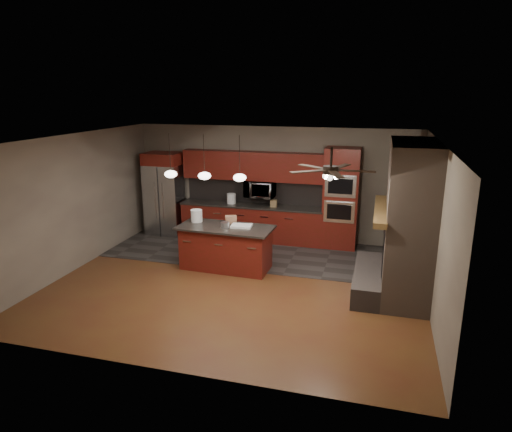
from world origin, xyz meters
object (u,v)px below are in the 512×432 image
(oven_tower, at_px, (341,199))
(paint_can, at_px, (225,225))
(cardboard_box, at_px, (231,219))
(counter_bucket, at_px, (231,198))
(kitchen_island, at_px, (226,247))
(paint_tray, at_px, (241,226))
(white_bucket, at_px, (197,216))
(refrigerator, at_px, (165,194))
(counter_box, at_px, (274,203))
(microwave, at_px, (260,189))

(oven_tower, relative_size, paint_can, 13.45)
(oven_tower, height_order, paint_can, oven_tower)
(paint_can, height_order, cardboard_box, cardboard_box)
(oven_tower, xyz_separation_m, paint_can, (-2.15, -2.08, -0.21))
(paint_can, bearing_deg, counter_bucket, 104.84)
(kitchen_island, height_order, paint_tray, paint_tray)
(kitchen_island, height_order, white_bucket, white_bucket)
(white_bucket, xyz_separation_m, cardboard_box, (0.74, 0.11, -0.06))
(refrigerator, xyz_separation_m, counter_box, (2.88, 0.03, -0.07))
(white_bucket, bearing_deg, microwave, 64.35)
(refrigerator, relative_size, counter_box, 12.33)
(oven_tower, height_order, refrigerator, oven_tower)
(oven_tower, distance_m, microwave, 1.98)
(oven_tower, xyz_separation_m, kitchen_island, (-2.17, -2.01, -0.73))
(kitchen_island, distance_m, cardboard_box, 0.61)
(microwave, xyz_separation_m, counter_bucket, (-0.73, -0.05, -0.27))
(counter_box, bearing_deg, cardboard_box, -110.68)
(oven_tower, bearing_deg, microwave, 178.34)
(white_bucket, relative_size, paint_can, 1.48)
(refrigerator, bearing_deg, counter_box, 0.62)
(microwave, xyz_separation_m, cardboard_box, (-0.17, -1.77, -0.30))
(paint_can, relative_size, counter_box, 1.03)
(kitchen_island, distance_m, paint_can, 0.52)
(paint_can, bearing_deg, counter_box, 74.97)
(cardboard_box, relative_size, counter_box, 1.39)
(counter_bucket, bearing_deg, counter_box, -2.60)
(counter_bucket, bearing_deg, oven_tower, -0.16)
(cardboard_box, bearing_deg, white_bucket, 166.64)
(cardboard_box, height_order, counter_bucket, counter_bucket)
(kitchen_island, bearing_deg, counter_box, 76.49)
(paint_can, bearing_deg, kitchen_island, 104.66)
(paint_can, bearing_deg, oven_tower, 44.08)
(cardboard_box, relative_size, counter_bucket, 0.95)
(refrigerator, bearing_deg, counter_bucket, 2.61)
(cardboard_box, height_order, counter_box, same)
(microwave, xyz_separation_m, white_bucket, (-0.90, -1.88, -0.25))
(paint_can, height_order, paint_tray, paint_can)
(oven_tower, xyz_separation_m, counter_box, (-1.60, -0.04, -0.21))
(cardboard_box, distance_m, counter_bucket, 1.81)
(oven_tower, distance_m, counter_bucket, 2.71)
(kitchen_island, bearing_deg, white_bucket, 167.59)
(kitchen_island, bearing_deg, counter_bucket, 107.32)
(refrigerator, bearing_deg, kitchen_island, -39.95)
(white_bucket, bearing_deg, counter_box, 54.34)
(paint_tray, relative_size, counter_box, 2.46)
(white_bucket, height_order, cardboard_box, white_bucket)
(refrigerator, distance_m, counter_box, 2.88)
(oven_tower, bearing_deg, counter_bucket, 179.84)
(white_bucket, bearing_deg, cardboard_box, 8.46)
(refrigerator, relative_size, cardboard_box, 8.89)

